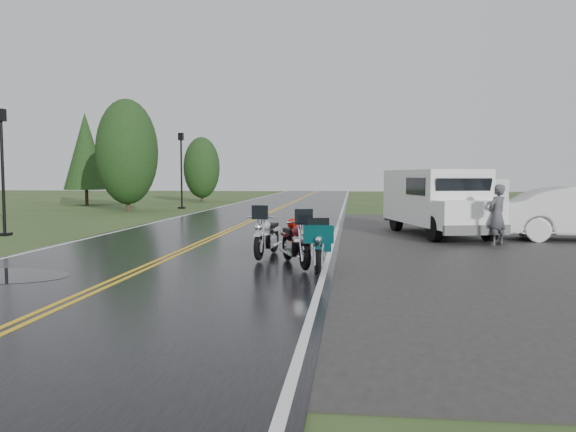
# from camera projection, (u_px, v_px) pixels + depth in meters

# --- Properties ---
(ground) EXTENTS (120.00, 120.00, 0.00)m
(ground) POSITION_uv_depth(u_px,v_px,m) (148.00, 268.00, 12.08)
(ground) COLOR #2D471E
(ground) RESTS_ON ground
(road) EXTENTS (8.00, 100.00, 0.04)m
(road) POSITION_uv_depth(u_px,v_px,m) (240.00, 226.00, 21.99)
(road) COLOR black
(road) RESTS_ON ground
(motorcycle_red) EXTENTS (1.42, 2.22, 1.23)m
(motorcycle_red) POSITION_uv_depth(u_px,v_px,m) (305.00, 243.00, 11.34)
(motorcycle_red) COLOR #630B14
(motorcycle_red) RESTS_ON ground
(motorcycle_teal) EXTENTS (0.83, 1.93, 1.11)m
(motorcycle_teal) POSITION_uv_depth(u_px,v_px,m) (318.00, 249.00, 10.94)
(motorcycle_teal) COLOR #05363A
(motorcycle_teal) RESTS_ON ground
(motorcycle_silver) EXTENTS (0.94, 2.15, 1.24)m
(motorcycle_silver) POSITION_uv_depth(u_px,v_px,m) (259.00, 236.00, 12.67)
(motorcycle_silver) COLOR #A9ADB1
(motorcycle_silver) RESTS_ON ground
(van_white) EXTENTS (3.48, 6.02, 2.22)m
(van_white) POSITION_uv_depth(u_px,v_px,m) (435.00, 205.00, 16.49)
(van_white) COLOR white
(van_white) RESTS_ON ground
(person_at_van) EXTENTS (0.74, 0.71, 1.71)m
(person_at_van) POSITION_uv_depth(u_px,v_px,m) (497.00, 216.00, 15.73)
(person_at_van) COLOR #444549
(person_at_van) RESTS_ON ground
(lamp_post_near_left) EXTENTS (0.36, 0.36, 4.21)m
(lamp_post_near_left) POSITION_uv_depth(u_px,v_px,m) (3.00, 172.00, 18.39)
(lamp_post_near_left) COLOR black
(lamp_post_near_left) RESTS_ON ground
(lamp_post_far_left) EXTENTS (0.39, 0.39, 4.59)m
(lamp_post_far_left) POSITION_uv_depth(u_px,v_px,m) (181.00, 170.00, 33.59)
(lamp_post_far_left) COLOR black
(lamp_post_far_left) RESTS_ON ground
(tree_left_mid) EXTENTS (3.41, 3.41, 5.33)m
(tree_left_mid) POSITION_uv_depth(u_px,v_px,m) (127.00, 163.00, 31.27)
(tree_left_mid) COLOR #1E3D19
(tree_left_mid) RESTS_ON ground
(tree_left_far) EXTENTS (2.71, 2.71, 4.17)m
(tree_left_far) POSITION_uv_depth(u_px,v_px,m) (202.00, 174.00, 42.18)
(tree_left_far) COLOR #1E3D19
(tree_left_far) RESTS_ON ground
(pine_left_far) EXTENTS (2.89, 2.89, 6.03)m
(pine_left_far) POSITION_uv_depth(u_px,v_px,m) (86.00, 160.00, 37.38)
(pine_left_far) COLOR #1E3D19
(pine_left_far) RESTS_ON ground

